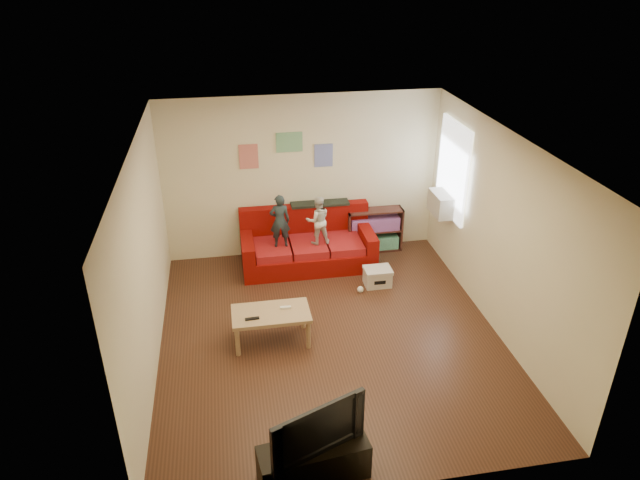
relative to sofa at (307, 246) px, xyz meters
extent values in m
cube|color=#48291B|center=(0.00, -2.04, -0.32)|extent=(4.50, 5.00, 0.01)
cube|color=white|center=(0.00, -2.04, 2.39)|extent=(4.50, 5.00, 0.01)
cube|color=beige|center=(0.00, 0.47, 1.03)|extent=(4.50, 0.01, 2.70)
cube|color=beige|center=(0.00, -4.54, 1.03)|extent=(4.50, 0.01, 2.70)
cube|color=beige|center=(-2.26, -2.04, 1.03)|extent=(0.01, 5.00, 2.70)
cube|color=beige|center=(2.25, -2.04, 1.03)|extent=(0.01, 5.00, 2.70)
cube|color=#780A05|center=(0.00, -0.07, -0.16)|extent=(2.14, 0.96, 0.32)
cube|color=#780A05|center=(0.00, 0.31, 0.30)|extent=(2.14, 0.19, 0.59)
cube|color=#780A05|center=(-0.98, -0.07, 0.14)|extent=(0.19, 0.96, 0.27)
cube|color=#780A05|center=(0.97, -0.07, 0.14)|extent=(0.19, 0.96, 0.27)
cube|color=maroon|center=(-0.59, -0.15, 0.07)|extent=(0.56, 0.73, 0.13)
cube|color=maroon|center=(0.00, -0.15, 0.07)|extent=(0.56, 0.73, 0.13)
cube|color=maroon|center=(0.58, -0.15, 0.07)|extent=(0.56, 0.73, 0.13)
cube|color=black|center=(0.27, 0.31, 0.60)|extent=(0.96, 0.24, 0.04)
imported|color=#1F2A2F|center=(-0.45, -0.17, 0.57)|extent=(0.32, 0.22, 0.87)
imported|color=silver|center=(0.15, -0.17, 0.53)|extent=(0.41, 0.33, 0.80)
cube|color=tan|center=(-0.79, -2.02, 0.12)|extent=(1.02, 0.56, 0.05)
cylinder|color=tan|center=(-1.24, -2.24, -0.11)|extent=(0.06, 0.06, 0.41)
cylinder|color=tan|center=(-0.33, -2.24, -0.11)|extent=(0.06, 0.06, 0.41)
cylinder|color=tan|center=(-1.24, -1.79, -0.11)|extent=(0.06, 0.06, 0.41)
cylinder|color=tan|center=(-0.33, -1.79, -0.11)|extent=(0.06, 0.06, 0.41)
cube|color=black|center=(-1.04, -2.14, 0.15)|extent=(0.18, 0.06, 0.02)
cube|color=white|center=(-0.59, -1.97, 0.16)|extent=(0.14, 0.05, 0.03)
cube|color=#41201A|center=(0.74, 0.26, 0.06)|extent=(0.03, 0.28, 0.76)
cube|color=#41201A|center=(1.66, 0.26, 0.06)|extent=(0.03, 0.28, 0.76)
cube|color=#41201A|center=(1.20, 0.26, -0.30)|extent=(0.95, 0.28, 0.03)
cube|color=#41201A|center=(1.20, 0.26, 0.43)|extent=(0.95, 0.28, 0.03)
cube|color=#41201A|center=(1.20, 0.26, 0.06)|extent=(0.89, 0.28, 0.02)
cube|color=#3F8C74|center=(1.20, 0.26, -0.17)|extent=(0.83, 0.24, 0.23)
cube|color=#723F8C|center=(1.20, 0.26, 0.19)|extent=(0.83, 0.24, 0.23)
cube|color=white|center=(2.22, -0.39, 1.32)|extent=(0.04, 1.08, 1.48)
cube|color=#B7B2A3|center=(2.10, -0.39, 0.76)|extent=(0.28, 0.55, 0.35)
cube|color=#D87266|center=(-0.85, 0.45, 1.43)|extent=(0.30, 0.01, 0.40)
cube|color=#72B27F|center=(-0.20, 0.45, 1.63)|extent=(0.42, 0.01, 0.32)
cube|color=#727FCC|center=(0.35, 0.45, 1.38)|extent=(0.30, 0.01, 0.38)
cube|color=beige|center=(0.96, -0.88, -0.20)|extent=(0.40, 0.30, 0.24)
cube|color=beige|center=(0.96, -0.88, -0.05)|extent=(0.42, 0.32, 0.05)
cube|color=black|center=(0.96, -1.03, -0.19)|extent=(0.18, 0.00, 0.06)
cube|color=black|center=(-0.59, -4.29, -0.11)|extent=(1.12, 0.50, 0.41)
imported|color=black|center=(-0.59, -4.29, 0.38)|extent=(0.97, 0.51, 0.58)
sphere|color=white|center=(0.66, -1.04, -0.27)|extent=(0.11, 0.11, 0.10)
camera|label=1|loc=(-1.21, -8.20, 4.36)|focal=32.00mm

